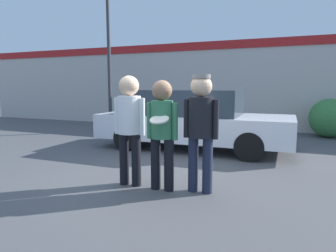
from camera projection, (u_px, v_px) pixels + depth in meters
ground_plane at (161, 180)px, 5.04m from camera, size 56.00×56.00×0.00m
storefront_building at (233, 85)px, 11.06m from camera, size 24.00×0.22×3.24m
person_left at (129, 120)px, 4.69m from camera, size 0.53×0.36×1.74m
person_middle_with_frisbee at (162, 126)px, 4.47m from camera, size 0.49×0.54×1.66m
person_right at (201, 122)px, 4.36m from camera, size 0.53×0.36×1.74m
parked_car_near at (193, 120)px, 7.56m from camera, size 4.78×1.85×1.49m
street_lamp at (115, 22)px, 10.03m from camera, size 1.58×0.35×6.06m
shrub at (329, 118)px, 9.31m from camera, size 1.20×1.20×1.20m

